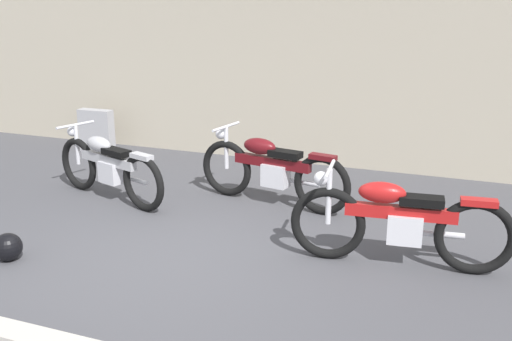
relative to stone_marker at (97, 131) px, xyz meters
name	(u,v)px	position (x,y,z in m)	size (l,w,h in m)	color
ground_plane	(168,258)	(3.37, -3.49, -0.38)	(40.00, 40.00, 0.00)	#47474C
building_wall	(290,80)	(3.37, 0.71, 0.97)	(18.00, 0.30, 2.68)	#B2A893
stone_marker	(97,131)	(0.00, 0.00, 0.00)	(0.63, 0.20, 0.75)	#9E9EA3
helmet	(8,247)	(1.84, -4.13, -0.23)	(0.30, 0.30, 0.30)	black
motorcycle_red	(398,222)	(5.65, -2.80, 0.11)	(2.23, 0.63, 1.00)	black
motorcycle_maroon	(271,169)	(3.83, -1.51, 0.10)	(2.20, 0.67, 1.00)	black
motorcycle_silver	(108,166)	(1.71, -2.11, 0.09)	(2.07, 0.89, 0.96)	black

